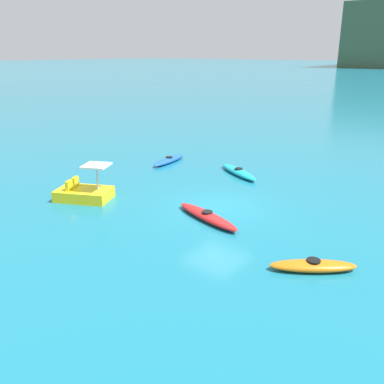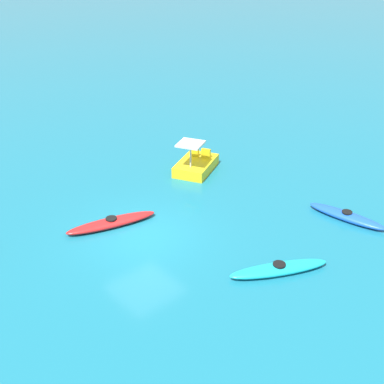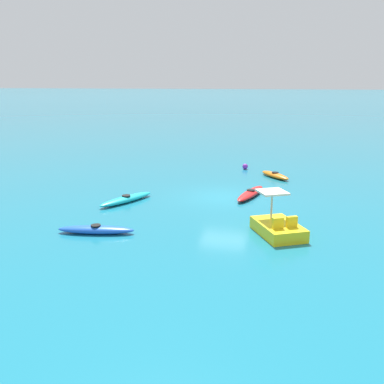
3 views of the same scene
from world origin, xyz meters
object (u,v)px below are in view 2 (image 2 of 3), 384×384
Objects in this scene: kayak_cyan at (279,269)px; kayak_red at (112,223)px; kayak_blue at (346,216)px; pedal_boat_yellow at (196,164)px.

kayak_cyan is 6.72m from kayak_red.
kayak_cyan is 0.94× the size of kayak_red.
kayak_red is 9.26m from kayak_blue.
kayak_cyan and kayak_blue have the same top height.
pedal_boat_yellow is (1.47, -7.34, 0.17)m from kayak_blue.
kayak_blue is 1.15× the size of pedal_boat_yellow.
kayak_cyan is at bearing 67.48° from pedal_boat_yellow.
kayak_cyan is 1.21× the size of pedal_boat_yellow.
kayak_red is 1.12× the size of kayak_blue.
kayak_blue is at bearing 101.29° from pedal_boat_yellow.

